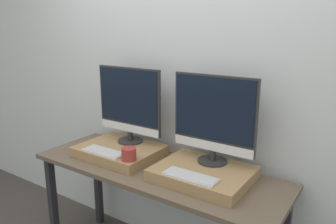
% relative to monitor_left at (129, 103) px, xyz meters
% --- Properties ---
extents(wall_back, '(8.00, 0.04, 2.60)m').
position_rel_monitor_left_xyz_m(wall_back, '(0.33, 0.21, 0.15)').
color(wall_back, silver).
rests_on(wall_back, ground_plane).
extents(workbench, '(1.69, 0.58, 0.80)m').
position_rel_monitor_left_xyz_m(workbench, '(0.33, -0.15, -0.45)').
color(workbench, brown).
rests_on(workbench, ground_plane).
extents(wooden_riser_left, '(0.55, 0.44, 0.07)m').
position_rel_monitor_left_xyz_m(wooden_riser_left, '(0.00, -0.11, -0.32)').
color(wooden_riser_left, '#99754C').
rests_on(wooden_riser_left, workbench).
extents(monitor_left, '(0.53, 0.18, 0.54)m').
position_rel_monitor_left_xyz_m(monitor_left, '(0.00, 0.00, 0.00)').
color(monitor_left, '#282828').
rests_on(monitor_left, wooden_riser_left).
extents(keyboard_left, '(0.31, 0.12, 0.01)m').
position_rel_monitor_left_xyz_m(keyboard_left, '(0.00, -0.27, -0.28)').
color(keyboard_left, silver).
rests_on(keyboard_left, wooden_riser_left).
extents(mug, '(0.09, 0.09, 0.08)m').
position_rel_monitor_left_xyz_m(mug, '(0.22, -0.27, -0.25)').
color(mug, '#9E332D').
rests_on(mug, wooden_riser_left).
extents(wooden_riser_right, '(0.55, 0.44, 0.07)m').
position_rel_monitor_left_xyz_m(wooden_riser_right, '(0.66, -0.11, -0.32)').
color(wooden_riser_right, '#99754C').
rests_on(wooden_riser_right, workbench).
extents(monitor_right, '(0.53, 0.18, 0.54)m').
position_rel_monitor_left_xyz_m(monitor_right, '(0.66, 0.00, 0.00)').
color(monitor_right, '#282828').
rests_on(monitor_right, wooden_riser_right).
extents(keyboard_right, '(0.31, 0.12, 0.01)m').
position_rel_monitor_left_xyz_m(keyboard_right, '(0.66, -0.27, -0.28)').
color(keyboard_right, silver).
rests_on(keyboard_right, wooden_riser_right).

